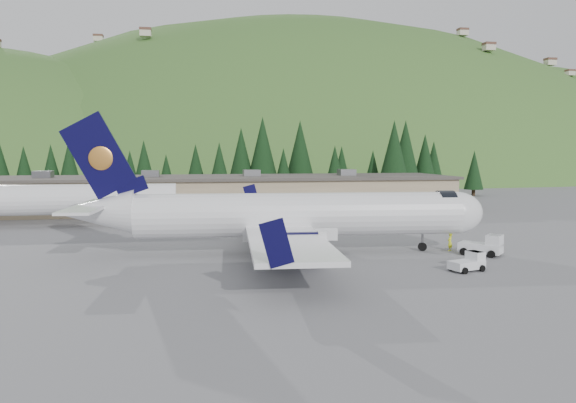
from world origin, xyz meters
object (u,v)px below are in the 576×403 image
Objects in this scene: second_airliner at (55,199)px; baggage_tug_b at (484,246)px; terminal_building at (219,193)px; ramp_worker at (450,242)px; baggage_tug_a at (469,262)px; airliner at (288,216)px.

second_airliner reaches higher than baggage_tug_b.
terminal_building is 44.73× the size of ramp_worker.
baggage_tug_b reaches higher than ramp_worker.
terminal_building is 43.28m from ramp_worker.
baggage_tug_a is 0.04× the size of terminal_building.
terminal_building reaches higher than baggage_tug_b.
baggage_tug_b is at bearing 87.58° from ramp_worker.
baggage_tug_b is at bearing 33.46° from baggage_tug_a.
second_airliner is at bearing -69.36° from ramp_worker.
ramp_worker is (38.30, -23.14, -2.53)m from second_airliner.
ramp_worker is (18.38, -39.14, -1.83)m from terminal_building.
baggage_tug_b is 3.20m from ramp_worker.
baggage_tug_a is 8.52m from ramp_worker.
ramp_worker is (2.48, 8.15, 0.16)m from baggage_tug_a.
baggage_tug_b reaches higher than baggage_tug_a.
airliner is 16.92m from baggage_tug_b.
second_airliner is 17.32× the size of ramp_worker.
terminal_building reaches higher than ramp_worker.
baggage_tug_a is at bearing -34.07° from airliner.
baggage_tug_b is (16.31, -3.80, -2.41)m from airliner.
terminal_building reaches higher than baggage_tug_a.
terminal_building is (-3.95, 37.93, -0.61)m from airliner.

